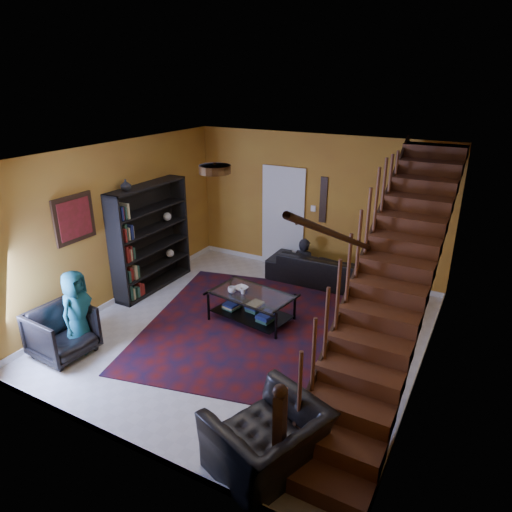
# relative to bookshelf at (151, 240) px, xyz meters

# --- Properties ---
(floor) EXTENTS (5.50, 5.50, 0.00)m
(floor) POSITION_rel_bookshelf_xyz_m (2.40, -0.60, -0.96)
(floor) COLOR beige
(floor) RESTS_ON ground
(room) EXTENTS (5.50, 5.50, 5.50)m
(room) POSITION_rel_bookshelf_xyz_m (1.07, 0.73, -0.91)
(room) COLOR #BC8929
(room) RESTS_ON ground
(staircase) EXTENTS (0.95, 5.02, 3.18)m
(staircase) POSITION_rel_bookshelf_xyz_m (4.53, -0.60, 0.43)
(staircase) COLOR brown
(staircase) RESTS_ON floor
(bookshelf) EXTENTS (0.35, 1.80, 2.00)m
(bookshelf) POSITION_rel_bookshelf_xyz_m (0.00, 0.00, 0.00)
(bookshelf) COLOR black
(bookshelf) RESTS_ON floor
(door) EXTENTS (0.82, 0.05, 2.05)m
(door) POSITION_rel_bookshelf_xyz_m (1.70, 2.12, 0.06)
(door) COLOR silver
(door) RESTS_ON floor
(framed_picture) EXTENTS (0.04, 0.74, 0.74)m
(framed_picture) POSITION_rel_bookshelf_xyz_m (-0.17, -1.50, 0.79)
(framed_picture) COLOR maroon
(framed_picture) RESTS_ON room
(wall_hanging) EXTENTS (0.14, 0.03, 0.90)m
(wall_hanging) POSITION_rel_bookshelf_xyz_m (2.55, 2.13, 0.59)
(wall_hanging) COLOR black
(wall_hanging) RESTS_ON room
(ceiling_fixture) EXTENTS (0.40, 0.40, 0.10)m
(ceiling_fixture) POSITION_rel_bookshelf_xyz_m (2.40, -1.40, 1.78)
(ceiling_fixture) COLOR #3F2814
(ceiling_fixture) RESTS_ON room
(rug) EXTENTS (3.95, 4.29, 0.02)m
(rug) POSITION_rel_bookshelf_xyz_m (2.34, -0.44, -0.96)
(rug) COLOR #4B0F0D
(rug) RESTS_ON floor
(sofa) EXTENTS (2.07, 0.85, 0.60)m
(sofa) POSITION_rel_bookshelf_xyz_m (2.74, 1.70, -0.66)
(sofa) COLOR black
(sofa) RESTS_ON floor
(armchair_left) EXTENTS (0.85, 0.83, 0.73)m
(armchair_left) POSITION_rel_bookshelf_xyz_m (0.35, -2.42, -0.60)
(armchair_left) COLOR black
(armchair_left) RESTS_ON floor
(armchair_right) EXTENTS (1.29, 1.37, 0.72)m
(armchair_right) POSITION_rel_bookshelf_xyz_m (3.90, -2.85, -0.61)
(armchair_right) COLOR black
(armchair_right) RESTS_ON floor
(person_adult_a) EXTENTS (0.47, 0.32, 1.29)m
(person_adult_a) POSITION_rel_bookshelf_xyz_m (2.35, 1.75, -0.77)
(person_adult_a) COLOR black
(person_adult_a) RESTS_ON sofa
(person_adult_b) EXTENTS (0.58, 0.46, 1.16)m
(person_adult_b) POSITION_rel_bookshelf_xyz_m (3.90, 1.75, -0.84)
(person_adult_b) COLOR black
(person_adult_b) RESTS_ON sofa
(person_child) EXTENTS (0.50, 0.67, 1.26)m
(person_child) POSITION_rel_bookshelf_xyz_m (0.45, -2.19, -0.34)
(person_child) COLOR #164F56
(person_child) RESTS_ON armchair_left
(coffee_table) EXTENTS (1.40, 0.95, 0.50)m
(coffee_table) POSITION_rel_bookshelf_xyz_m (2.28, -0.25, -0.67)
(coffee_table) COLOR black
(coffee_table) RESTS_ON floor
(cup_a) EXTENTS (0.14, 0.14, 0.10)m
(cup_a) POSITION_rel_bookshelf_xyz_m (1.98, -0.38, -0.42)
(cup_a) COLOR #999999
(cup_a) RESTS_ON coffee_table
(cup_b) EXTENTS (0.10, 0.10, 0.09)m
(cup_b) POSITION_rel_bookshelf_xyz_m (2.15, -0.32, -0.42)
(cup_b) COLOR #999999
(cup_b) RESTS_ON coffee_table
(bowl) EXTENTS (0.28, 0.28, 0.05)m
(bowl) POSITION_rel_bookshelf_xyz_m (2.05, -0.21, -0.44)
(bowl) COLOR #999999
(bowl) RESTS_ON coffee_table
(vase) EXTENTS (0.18, 0.18, 0.19)m
(vase) POSITION_rel_bookshelf_xyz_m (-0.00, -0.50, 1.13)
(vase) COLOR #999999
(vase) RESTS_ON bookshelf
(popcorn_bucket) EXTENTS (0.15, 0.15, 0.15)m
(popcorn_bucket) POSITION_rel_bookshelf_xyz_m (0.30, -2.51, -0.87)
(popcorn_bucket) COLOR red
(popcorn_bucket) RESTS_ON rug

